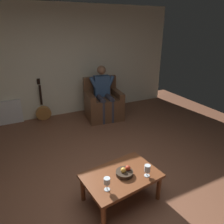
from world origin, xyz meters
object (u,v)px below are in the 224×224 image
Objects in this scene: wine_glass_near at (107,182)px; armchair at (103,104)px; person_seated at (103,91)px; guitar at (43,111)px; coffee_table at (121,178)px; wine_glass_far at (147,169)px; fruit_bowl at (125,172)px.

armchair is at bearing -112.87° from wine_glass_near.
person_seated is 1.27× the size of guitar.
guitar is at bearing -80.78° from coffee_table.
person_seated reaches higher than armchair.
guitar reaches higher than wine_glass_far.
coffee_table is 0.36m from wine_glass_near.
person_seated reaches higher than wine_glass_far.
guitar is 3.25m from wine_glass_near.
wine_glass_near is 1.05× the size of wine_glass_far.
wine_glass_far is (-0.55, 0.00, -0.01)m from wine_glass_near.
coffee_table is 1.00× the size of guitar.
fruit_bowl is at bearing 78.38° from armchair.
armchair is 2.80m from wine_glass_far.
wine_glass_near is at bearing 94.06° from guitar.
armchair is 2.97m from wine_glass_near.
guitar is (1.38, -0.50, -0.13)m from armchair.
guitar is at bearing -85.94° from wine_glass_near.
coffee_table is 0.10m from fruit_bowl.
person_seated is 2.77m from wine_glass_far.
person_seated is 7.82× the size of wine_glass_near.
coffee_table is 6.47× the size of wine_glass_far.
armchair is 6.32× the size of wine_glass_far.
wine_glass_near is (1.15, 2.73, 0.17)m from armchair.
person_seated is 8.21× the size of wine_glass_far.
person_seated is 2.71m from coffee_table.
person_seated reaches higher than wine_glass_near.
armchair is at bearing -90.00° from person_seated.
wine_glass_far is at bearing 179.94° from wine_glass_near.
wine_glass_near is 0.35m from fruit_bowl.
guitar is at bearing -13.48° from armchair.
armchair is at bearing -108.93° from coffee_table.
fruit_bowl is (0.84, 2.59, 0.09)m from armchair.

